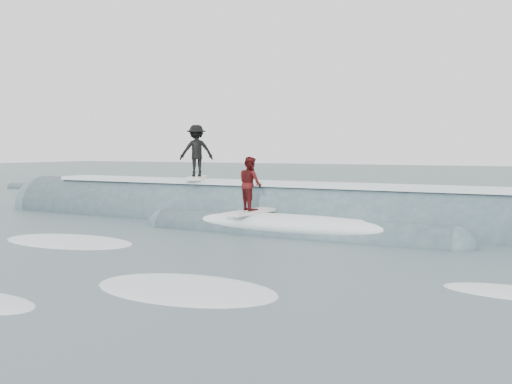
% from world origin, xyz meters
% --- Properties ---
extents(ground, '(160.00, 160.00, 0.00)m').
position_xyz_m(ground, '(0.00, 0.00, 0.00)').
color(ground, '#405A5E').
rests_on(ground, ground).
extents(breaking_wave, '(23.73, 4.10, 2.64)m').
position_xyz_m(breaking_wave, '(0.19, 6.33, 0.03)').
color(breaking_wave, '#354F59').
rests_on(breaking_wave, ground).
extents(surfer_black, '(1.35, 2.04, 1.94)m').
position_xyz_m(surfer_black, '(-2.95, 6.56, 2.35)').
color(surfer_black, silver).
rests_on(surfer_black, ground).
extents(surfer_red, '(0.99, 2.05, 1.70)m').
position_xyz_m(surfer_red, '(0.45, 4.36, 1.34)').
color(surfer_red, silver).
rests_on(surfer_red, ground).
extents(whitewater, '(13.70, 6.96, 0.10)m').
position_xyz_m(whitewater, '(0.91, -1.17, 0.00)').
color(whitewater, white).
rests_on(whitewater, ground).
extents(far_swells, '(39.39, 8.65, 0.80)m').
position_xyz_m(far_swells, '(-0.85, 17.65, 0.00)').
color(far_swells, '#354F59').
rests_on(far_swells, ground).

